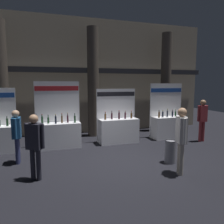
{
  "coord_description": "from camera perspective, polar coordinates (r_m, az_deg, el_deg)",
  "views": [
    {
      "loc": [
        -2.25,
        -6.29,
        2.46
      ],
      "look_at": [
        0.22,
        1.46,
        1.4
      ],
      "focal_mm": 34.66,
      "sensor_mm": 36.0,
      "label": 1
    }
  ],
  "objects": [
    {
      "name": "visitor_4",
      "position": [
        6.14,
        17.81,
        -5.78
      ],
      "size": [
        0.31,
        0.53,
        1.84
      ],
      "rotation": [
        0.0,
        0.0,
        4.42
      ],
      "color": "#ADA393",
      "rests_on": "ground_plane"
    },
    {
      "name": "ground_plane",
      "position": [
        7.12,
        1.93,
        -12.83
      ],
      "size": [
        25.31,
        25.31,
        0.0
      ],
      "primitive_type": "plane",
      "color": "black"
    },
    {
      "name": "hall_colonnade",
      "position": [
        10.96,
        -5.89,
        9.05
      ],
      "size": [
        12.66,
        1.32,
        5.67
      ],
      "color": "tan",
      "rests_on": "ground_plane"
    },
    {
      "name": "visitor_1",
      "position": [
        5.86,
        -19.73,
        -7.24
      ],
      "size": [
        0.48,
        0.41,
        1.71
      ],
      "rotation": [
        0.0,
        0.0,
        2.58
      ],
      "color": "#23232D",
      "rests_on": "ground_plane"
    },
    {
      "name": "visitor_0",
      "position": [
        7.29,
        -23.86,
        -4.8
      ],
      "size": [
        0.25,
        0.55,
        1.67
      ],
      "rotation": [
        0.0,
        0.0,
        4.7
      ],
      "color": "navy",
      "rests_on": "ground_plane"
    },
    {
      "name": "exhibitor_booth_2",
      "position": [
        9.13,
        1.66,
        -4.39
      ],
      "size": [
        1.72,
        0.66,
        2.26
      ],
      "color": "white",
      "rests_on": "ground_plane"
    },
    {
      "name": "visitor_2",
      "position": [
        9.98,
        22.74,
        -1.18
      ],
      "size": [
        0.51,
        0.24,
        1.8
      ],
      "rotation": [
        0.0,
        0.0,
        3.14
      ],
      "color": "maroon",
      "rests_on": "ground_plane"
    },
    {
      "name": "exhibitor_booth_3",
      "position": [
        10.24,
        14.68,
        -3.25
      ],
      "size": [
        1.62,
        0.66,
        2.49
      ],
      "color": "white",
      "rests_on": "ground_plane"
    },
    {
      "name": "trash_bin",
      "position": [
        7.12,
        15.13,
        -10.03
      ],
      "size": [
        0.35,
        0.35,
        0.72
      ],
      "color": "slate",
      "rests_on": "ground_plane"
    },
    {
      "name": "exhibitor_booth_1",
      "position": [
        8.65,
        -13.84,
        -5.12
      ],
      "size": [
        1.71,
        0.66,
        2.56
      ],
      "color": "white",
      "rests_on": "ground_plane"
    }
  ]
}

